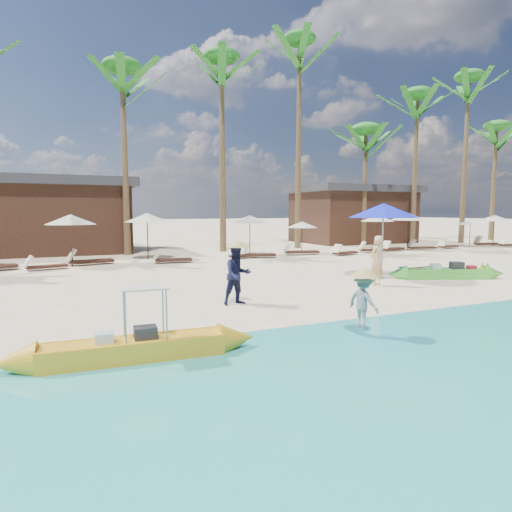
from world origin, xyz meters
name	(u,v)px	position (x,y,z in m)	size (l,w,h in m)	color
ground	(315,297)	(0.00, 0.00, 0.00)	(240.00, 240.00, 0.00)	beige
wet_sand_strip	(466,349)	(0.00, -5.00, 0.00)	(240.00, 4.50, 0.01)	tan
green_canoe	(446,273)	(6.06, 0.98, 0.20)	(4.50, 2.05, 0.60)	green
yellow_canoe	(134,348)	(-5.39, -3.22, 0.19)	(4.60, 0.75, 1.19)	gold
tourist	(377,261)	(2.77, 0.80, 0.81)	(0.59, 0.39, 1.63)	#DAB275
vendor_green	(237,275)	(-2.35, 0.00, 0.78)	(0.76, 0.59, 1.55)	#131536
vendor_yellow	(363,301)	(-1.19, -3.66, 0.71)	(0.68, 0.39, 1.05)	gray
blue_umbrella	(383,211)	(3.93, 1.91, 2.43)	(2.50, 2.50, 2.69)	#99999E
resort_parasol_4	(71,219)	(-6.21, 10.19, 2.05)	(2.20, 2.20, 2.27)	#371F16
lounger_4_left	(44,265)	(-7.30, 9.28, 0.18)	(1.70, 0.90, 0.55)	#371F16
lounger_4_right	(88,260)	(-5.57, 10.30, 0.22)	(2.04, 0.90, 0.67)	#371F16
resort_parasol_5	(147,218)	(-2.68, 11.65, 2.09)	(2.25, 2.25, 2.32)	#371F16
lounger_5_left	(171,259)	(-1.99, 9.56, 0.20)	(1.79, 0.68, 0.60)	#371F16
resort_parasol_6	(250,219)	(2.78, 11.37, 1.97)	(2.12, 2.12, 2.19)	#371F16
lounger_6_left	(243,255)	(1.81, 10.05, 0.20)	(1.81, 0.94, 0.59)	#371F16
lounger_6_right	(257,254)	(2.62, 9.99, 0.20)	(1.81, 0.96, 0.59)	#371F16
resort_parasol_7	(302,225)	(5.91, 11.13, 1.65)	(1.78, 1.78, 1.83)	#371F16
lounger_7_left	(300,251)	(5.37, 10.42, 0.22)	(2.02, 1.00, 0.66)	#371F16
lounger_7_right	(344,252)	(7.47, 9.22, 0.19)	(1.71, 0.86, 0.56)	#371F16
resort_parasol_8	(378,218)	(11.48, 11.39, 1.98)	(2.13, 2.13, 2.19)	#371F16
lounger_8_left	(372,249)	(9.89, 9.89, 0.19)	(1.76, 1.02, 0.57)	#371F16
resort_parasol_9	(408,217)	(12.99, 10.34, 2.07)	(2.23, 2.23, 2.30)	#371F16
lounger_9_left	(392,248)	(11.68, 10.21, 0.19)	(1.69, 0.76, 0.56)	#371F16
lounger_9_right	(421,247)	(13.78, 10.03, 0.20)	(1.81, 0.98, 0.59)	#371F16
resort_parasol_10	(470,222)	(18.64, 10.56, 1.67)	(1.80, 1.80, 1.85)	#371F16
lounger_10_left	(447,246)	(16.06, 10.07, 0.19)	(1.71, 0.78, 0.56)	#371F16
lounger_10_right	(487,243)	(20.17, 10.44, 0.22)	(2.03, 1.04, 0.66)	#371F16
resort_parasol_11	(494,218)	(20.65, 10.31, 1.94)	(2.09, 2.09, 2.15)	#371F16
lounger_11_left	(511,244)	(20.98, 9.26, 0.20)	(1.81, 0.87, 0.59)	#371F16
palm_3	(123,95)	(-3.36, 14.27, 8.58)	(2.08, 2.08, 10.52)	brown
palm_4	(222,89)	(2.15, 14.01, 9.45)	(2.08, 2.08, 11.70)	brown
palm_5	(299,77)	(7.45, 14.38, 10.82)	(2.08, 2.08, 13.60)	brown
palm_6	(366,144)	(12.84, 14.52, 7.05)	(2.08, 2.08, 8.51)	brown
palm_7	(417,117)	(16.57, 13.68, 8.99)	(2.08, 2.08, 11.08)	brown
palm_8	(468,105)	(21.07, 13.33, 10.18)	(2.08, 2.08, 12.70)	brown
palm_9	(496,142)	(26.21, 14.81, 8.06)	(2.08, 2.08, 9.82)	brown
pavilion_west	(36,215)	(-8.00, 17.50, 2.19)	(10.80, 6.60, 4.30)	#371F16
pavilion_east	(352,214)	(14.00, 17.50, 2.20)	(8.80, 6.60, 4.30)	#371F16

